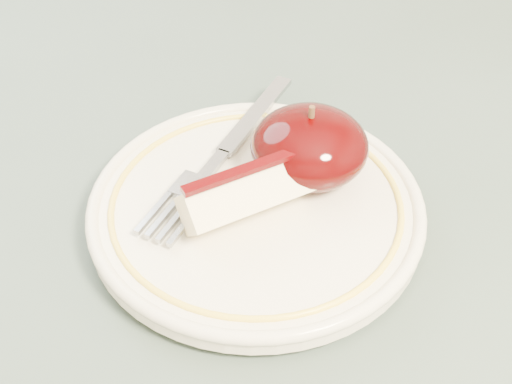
{
  "coord_description": "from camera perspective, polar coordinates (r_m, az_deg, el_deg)",
  "views": [
    {
      "loc": [
        -0.03,
        -0.25,
        1.09
      ],
      "look_at": [
        -0.04,
        0.09,
        0.78
      ],
      "focal_mm": 50.0,
      "sensor_mm": 36.0,
      "label": 1
    }
  ],
  "objects": [
    {
      "name": "apple_wedge",
      "position": [
        0.44,
        -0.84,
        -0.08
      ],
      "size": [
        0.09,
        0.07,
        0.04
      ],
      "rotation": [
        0.0,
        0.0,
        0.52
      ],
      "color": "#FFEFBB",
      "rests_on": "plate"
    },
    {
      "name": "fork",
      "position": [
        0.5,
        -2.68,
        3.06
      ],
      "size": [
        0.1,
        0.18,
        0.0
      ],
      "rotation": [
        0.0,
        0.0,
        1.14
      ],
      "color": "gray",
      "rests_on": "plate"
    },
    {
      "name": "plate",
      "position": [
        0.47,
        0.0,
        -1.26
      ],
      "size": [
        0.22,
        0.22,
        0.02
      ],
      "color": "beige",
      "rests_on": "table"
    },
    {
      "name": "apple_half",
      "position": [
        0.47,
        4.3,
        3.65
      ],
      "size": [
        0.08,
        0.07,
        0.06
      ],
      "color": "black",
      "rests_on": "plate"
    }
  ]
}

